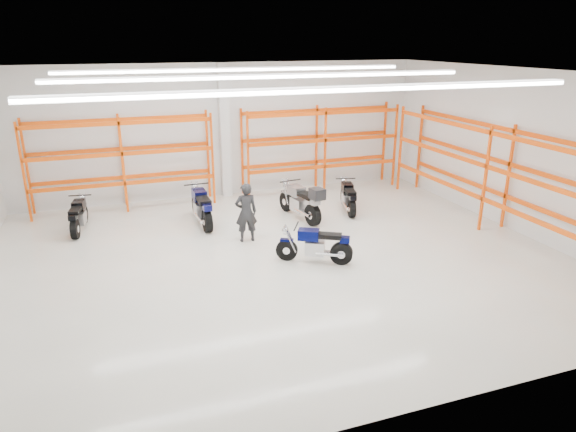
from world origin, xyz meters
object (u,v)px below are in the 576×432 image
object	(u,v)px
motorcycle_main	(318,246)
motorcycle_back_c	(302,202)
structural_column	(225,132)
motorcycle_back_a	(78,217)
motorcycle_back_b	(202,208)
motorcycle_back_d	(348,198)
standing_man	(246,212)

from	to	relation	value
motorcycle_main	motorcycle_back_c	bearing A→B (deg)	75.84
structural_column	motorcycle_back_a	bearing A→B (deg)	-156.08
motorcycle_back_a	motorcycle_back_b	world-z (taller)	motorcycle_back_b
motorcycle_main	motorcycle_back_b	distance (m)	4.28
motorcycle_back_c	motorcycle_back_d	world-z (taller)	motorcycle_back_c
motorcycle_main	motorcycle_back_d	world-z (taller)	motorcycle_back_d
motorcycle_back_a	motorcycle_main	bearing A→B (deg)	-37.32
structural_column	motorcycle_back_c	bearing A→B (deg)	-64.58
motorcycle_back_a	structural_column	world-z (taller)	structural_column
motorcycle_back_a	standing_man	bearing A→B (deg)	-27.92
motorcycle_back_b	structural_column	distance (m)	3.49
motorcycle_back_b	structural_column	world-z (taller)	structural_column
motorcycle_back_c	structural_column	world-z (taller)	structural_column
motorcycle_back_d	structural_column	size ratio (longest dim) A/B	0.42
motorcycle_main	structural_column	xyz separation A→B (m)	(-0.80, 6.38, 1.81)
motorcycle_main	motorcycle_back_b	xyz separation A→B (m)	(-2.17, 3.68, 0.07)
motorcycle_back_a	motorcycle_back_b	xyz separation A→B (m)	(3.42, -0.58, 0.07)
standing_man	motorcycle_back_d	bearing A→B (deg)	-155.08
motorcycle_back_c	structural_column	size ratio (longest dim) A/B	0.51
motorcycle_main	standing_man	xyz separation A→B (m)	(-1.27, 1.97, 0.38)
motorcycle_back_b	motorcycle_back_d	bearing A→B (deg)	-4.05
motorcycle_main	standing_man	bearing A→B (deg)	122.76
motorcycle_back_a	structural_column	xyz separation A→B (m)	(4.79, 2.13, 1.81)
motorcycle_main	structural_column	world-z (taller)	structural_column
motorcycle_back_a	motorcycle_back_c	world-z (taller)	motorcycle_back_c
motorcycle_back_a	motorcycle_back_d	size ratio (longest dim) A/B	1.00
structural_column	motorcycle_back_d	bearing A→B (deg)	-43.06
motorcycle_main	motorcycle_back_d	size ratio (longest dim) A/B	0.90
motorcycle_back_a	standing_man	distance (m)	4.90
motorcycle_back_a	standing_man	size ratio (longest dim) A/B	1.16
motorcycle_main	standing_man	distance (m)	2.37
motorcycle_back_a	motorcycle_back_d	world-z (taller)	motorcycle_back_d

